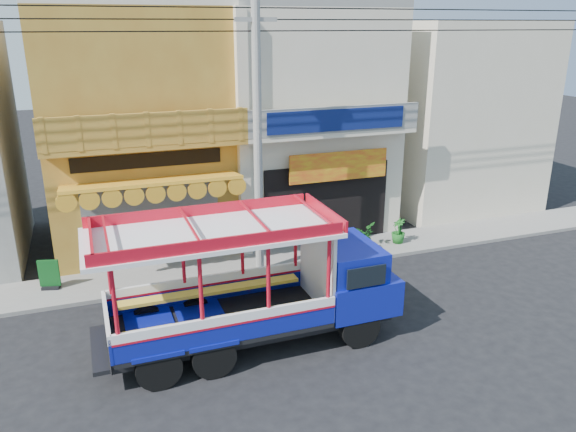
# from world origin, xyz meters

# --- Properties ---
(ground) EXTENTS (90.00, 90.00, 0.00)m
(ground) POSITION_xyz_m (0.00, 0.00, 0.00)
(ground) COLOR black
(ground) RESTS_ON ground
(sidewalk) EXTENTS (30.00, 2.00, 0.12)m
(sidewalk) POSITION_xyz_m (0.00, 4.00, 0.06)
(sidewalk) COLOR slate
(sidewalk) RESTS_ON ground
(shophouse_left) EXTENTS (6.00, 7.50, 8.24)m
(shophouse_left) POSITION_xyz_m (-4.00, 7.96, 4.11)
(shophouse_left) COLOR #A26F24
(shophouse_left) RESTS_ON ground
(shophouse_right) EXTENTS (6.00, 6.75, 8.24)m
(shophouse_right) POSITION_xyz_m (2.00, 7.96, 4.11)
(shophouse_right) COLOR beige
(shophouse_right) RESTS_ON ground
(party_pilaster) EXTENTS (0.35, 0.30, 8.00)m
(party_pilaster) POSITION_xyz_m (-1.00, 4.85, 4.00)
(party_pilaster) COLOR beige
(party_pilaster) RESTS_ON ground
(filler_building_right) EXTENTS (6.00, 6.00, 7.60)m
(filler_building_right) POSITION_xyz_m (9.00, 8.00, 3.80)
(filler_building_right) COLOR beige
(filler_building_right) RESTS_ON ground
(utility_pole) EXTENTS (28.00, 0.26, 9.00)m
(utility_pole) POSITION_xyz_m (-0.85, 3.30, 5.03)
(utility_pole) COLOR gray
(utility_pole) RESTS_ON ground
(songthaew_truck) EXTENTS (7.23, 2.49, 3.37)m
(songthaew_truck) POSITION_xyz_m (-1.89, -0.58, 1.62)
(songthaew_truck) COLOR black
(songthaew_truck) RESTS_ON ground
(green_sign) EXTENTS (0.59, 0.39, 0.90)m
(green_sign) POSITION_xyz_m (-7.15, 4.19, 0.50)
(green_sign) COLOR black
(green_sign) RESTS_ON sidewalk
(potted_plant_a) EXTENTS (1.06, 1.06, 0.89)m
(potted_plant_a) POSITION_xyz_m (2.93, 3.91, 0.57)
(potted_plant_a) COLOR #1B601E
(potted_plant_a) RESTS_ON sidewalk
(potted_plant_b) EXTENTS (0.60, 0.58, 0.85)m
(potted_plant_b) POSITION_xyz_m (2.23, 4.13, 0.54)
(potted_plant_b) COLOR #1B601E
(potted_plant_b) RESTS_ON sidewalk
(potted_plant_c) EXTENTS (0.53, 0.53, 0.90)m
(potted_plant_c) POSITION_xyz_m (4.32, 3.91, 0.57)
(potted_plant_c) COLOR #1B601E
(potted_plant_c) RESTS_ON sidewalk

